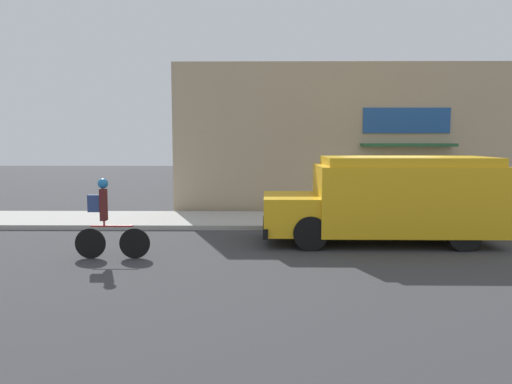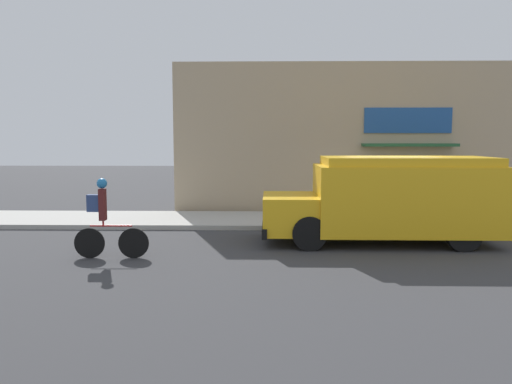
% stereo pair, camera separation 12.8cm
% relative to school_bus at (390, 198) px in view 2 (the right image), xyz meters
% --- Properties ---
extents(ground_plane, '(70.00, 70.00, 0.00)m').
position_rel_school_bus_xyz_m(ground_plane, '(0.37, 1.59, -1.10)').
color(ground_plane, '#38383A').
extents(sidewalk, '(28.00, 2.84, 0.14)m').
position_rel_school_bus_xyz_m(sidewalk, '(0.37, 3.01, -1.03)').
color(sidewalk, '#ADAAA3').
rests_on(sidewalk, ground_plane).
extents(storefront, '(13.05, 0.81, 5.10)m').
position_rel_school_bus_xyz_m(storefront, '(0.41, 4.77, 1.46)').
color(storefront, tan).
rests_on(storefront, ground_plane).
extents(school_bus, '(5.64, 2.62, 2.11)m').
position_rel_school_bus_xyz_m(school_bus, '(0.00, 0.00, 0.00)').
color(school_bus, yellow).
rests_on(school_bus, ground_plane).
extents(cyclist, '(1.59, 0.22, 1.71)m').
position_rel_school_bus_xyz_m(cyclist, '(-6.43, -1.75, -0.26)').
color(cyclist, black).
rests_on(cyclist, ground_plane).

